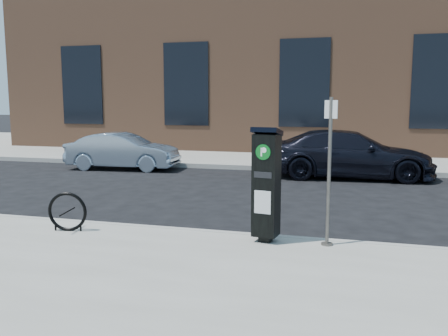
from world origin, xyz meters
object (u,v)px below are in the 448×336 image
(car_dark, at_px, (349,154))
(parking_kiosk, at_px, (266,183))
(car_silver, at_px, (123,151))
(sign_pole, at_px, (329,173))
(bike_rack, at_px, (67,212))

(car_dark, bearing_deg, parking_kiosk, 167.47)
(parking_kiosk, height_order, car_dark, parking_kiosk)
(parking_kiosk, xyz_separation_m, car_silver, (-6.23, 7.44, -0.44))
(car_silver, distance_m, car_dark, 7.39)
(sign_pole, bearing_deg, bike_rack, -156.11)
(car_silver, bearing_deg, bike_rack, -163.70)
(parking_kiosk, bearing_deg, car_dark, 90.63)
(parking_kiosk, xyz_separation_m, car_dark, (1.16, 7.60, -0.34))
(car_silver, bearing_deg, parking_kiosk, -144.64)
(bike_rack, height_order, car_silver, car_silver)
(parking_kiosk, xyz_separation_m, sign_pole, (0.92, 0.05, 0.19))
(parking_kiosk, height_order, sign_pole, sign_pole)
(car_dark, bearing_deg, bike_rack, 146.76)
(sign_pole, height_order, car_dark, sign_pole)
(car_dark, bearing_deg, sign_pole, 174.36)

